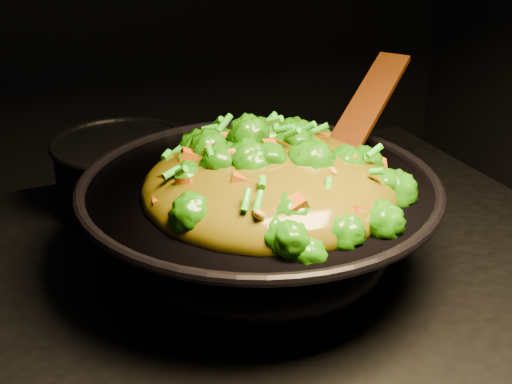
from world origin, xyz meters
name	(u,v)px	position (x,y,z in m)	size (l,w,h in m)	color
wok	(259,228)	(0.11, 0.06, 0.96)	(0.45, 0.45, 0.13)	black
stir_fry	(270,152)	(0.11, 0.03, 1.08)	(0.32, 0.32, 0.11)	#1A5C06
spatula	(357,122)	(0.27, 0.09, 1.08)	(0.31, 0.05, 0.01)	#361707
back_pot	(123,174)	(0.00, 0.31, 0.96)	(0.20, 0.20, 0.12)	black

